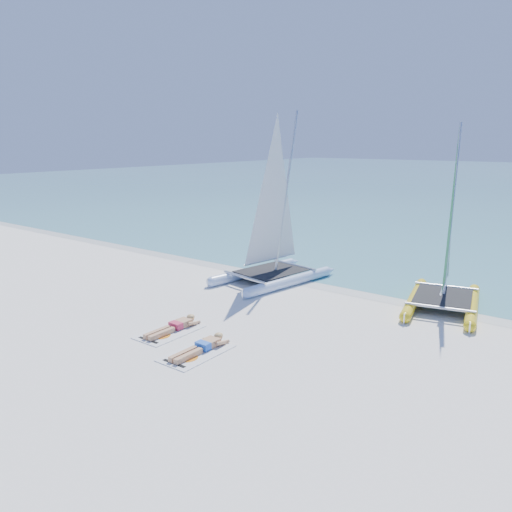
% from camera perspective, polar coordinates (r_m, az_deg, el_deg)
% --- Properties ---
extents(ground, '(140.00, 140.00, 0.00)m').
position_cam_1_polar(ground, '(13.29, -0.40, -9.27)').
color(ground, silver).
rests_on(ground, ground).
extents(wet_sand_strip, '(140.00, 1.40, 0.01)m').
position_cam_1_polar(wet_sand_strip, '(17.73, 10.50, -3.70)').
color(wet_sand_strip, silver).
rests_on(wet_sand_strip, ground).
extents(catamaran_blue, '(2.96, 4.94, 6.32)m').
position_cam_1_polar(catamaran_blue, '(18.02, 2.01, 2.95)').
color(catamaran_blue, '#C2DBFF').
rests_on(catamaran_blue, ground).
extents(catamaran_yellow, '(2.89, 4.68, 5.80)m').
position_cam_1_polar(catamaran_yellow, '(16.57, 21.13, 0.96)').
color(catamaran_yellow, yellow).
rests_on(catamaran_yellow, ground).
extents(towel_a, '(1.00, 1.85, 0.02)m').
position_cam_1_polar(towel_a, '(13.82, -9.83, -8.54)').
color(towel_a, white).
rests_on(towel_a, ground).
extents(sunbather_a, '(0.37, 1.73, 0.26)m').
position_cam_1_polar(sunbather_a, '(13.90, -9.26, -7.90)').
color(sunbather_a, tan).
rests_on(sunbather_a, towel_a).
extents(towel_b, '(1.00, 1.85, 0.02)m').
position_cam_1_polar(towel_b, '(12.44, -6.80, -10.96)').
color(towel_b, white).
rests_on(towel_b, ground).
extents(sunbather_b, '(0.37, 1.73, 0.26)m').
position_cam_1_polar(sunbather_b, '(12.52, -6.20, -10.23)').
color(sunbather_b, tan).
rests_on(sunbather_b, towel_b).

